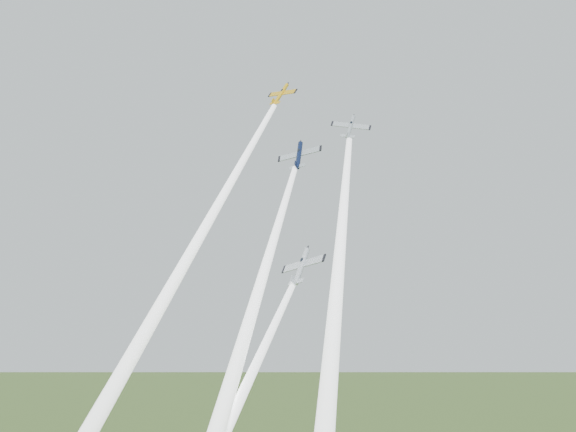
{
  "coord_description": "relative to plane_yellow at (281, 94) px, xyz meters",
  "views": [
    {
      "loc": [
        68.8,
        -100.63,
        75.56
      ],
      "look_at": [
        0.0,
        -6.0,
        92.0
      ],
      "focal_mm": 45.0,
      "sensor_mm": 36.0,
      "label": 1
    }
  ],
  "objects": [
    {
      "name": "plane_yellow",
      "position": [
        0.0,
        0.0,
        0.0
      ],
      "size": [
        7.62,
        5.22,
        6.78
      ],
      "primitive_type": null,
      "rotation": [
        0.97,
        0.1,
        -0.09
      ],
      "color": "gold"
    },
    {
      "name": "smoke_trail_yellow",
      "position": [
        -2.13,
        -23.2,
        -33.88
      ],
      "size": [
        6.89,
        45.31,
        64.06
      ],
      "primitive_type": null,
      "rotation": [
        -0.6,
        0.0,
        -0.09
      ],
      "color": "white"
    },
    {
      "name": "plane_navy",
      "position": [
        4.77,
        -1.02,
        -12.39
      ],
      "size": [
        10.38,
        7.39,
        8.85
      ],
      "primitive_type": null,
      "rotation": [
        0.97,
        -0.16,
        0.24
      ],
      "color": "#0B1534"
    },
    {
      "name": "smoke_trail_navy",
      "position": [
        9.35,
        -19.92,
        -40.67
      ],
      "size": [
        11.55,
        37.15,
        52.86
      ],
      "primitive_type": null,
      "rotation": [
        -0.6,
        0.0,
        0.24
      ],
      "color": "white"
    },
    {
      "name": "plane_silver_right",
      "position": [
        16.96,
        -3.52,
        -9.67
      ],
      "size": [
        7.16,
        7.27,
        7.08
      ],
      "primitive_type": null,
      "rotation": [
        0.97,
        0.17,
        0.43
      ],
      "color": "#AEB7BD"
    },
    {
      "name": "smoke_trail_silver_right",
      "position": [
        24.97,
        -21.08,
        -37.76
      ],
      "size": [
        18.01,
        35.07,
        52.48
      ],
      "primitive_type": null,
      "rotation": [
        -0.6,
        0.0,
        0.43
      ],
      "color": "white"
    },
    {
      "name": "plane_silver_low",
      "position": [
        13.11,
        -12.25,
        -33.11
      ],
      "size": [
        9.48,
        6.96,
        9.24
      ],
      "primitive_type": null,
      "rotation": [
        0.97,
        -0.17,
        -0.1
      ],
      "color": "silver"
    }
  ]
}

